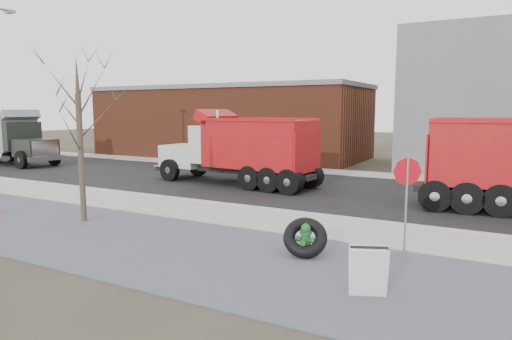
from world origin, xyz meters
The scene contains 14 objects.
ground centered at (0.00, 0.00, 0.00)m, with size 120.00×120.00×0.00m, color #383328.
gravel_verge centered at (0.00, -3.50, 0.01)m, with size 60.00×5.00×0.03m, color slate.
sidewalk centered at (0.00, 0.25, 0.03)m, with size 60.00×2.50×0.06m, color #9E9B93.
curb centered at (0.00, 1.55, 0.06)m, with size 60.00×0.15×0.11m, color #9E9B93.
road centered at (0.00, 6.30, 0.01)m, with size 60.00×9.40×0.02m, color black.
far_sidewalk centered at (0.00, 12.00, 0.03)m, with size 60.00×2.00×0.06m, color #9E9B93.
building_brick centered at (-10.00, 17.00, 2.65)m, with size 20.20×8.20×5.30m.
bare_tree centered at (-3.20, -2.60, 3.30)m, with size 3.20×3.20×5.20m.
fire_hydrant centered at (4.30, -2.51, 0.38)m, with size 0.46×0.45×0.83m.
truck_tire centered at (4.28, -2.48, 0.47)m, with size 1.32×1.24×0.98m.
stop_sign centered at (6.34, -1.10, 1.78)m, with size 0.61×0.40×2.59m.
sandwich_board centered at (6.25, -4.16, 0.51)m, with size 0.81×0.67×0.97m.
dump_truck_red_b centered at (-2.43, 5.87, 1.77)m, with size 8.30×3.06×3.48m.
dump_truck_grey centered at (-19.99, 5.97, 1.76)m, with size 7.76×3.11×3.45m.
Camera 1 is at (8.32, -12.37, 3.51)m, focal length 32.00 mm.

